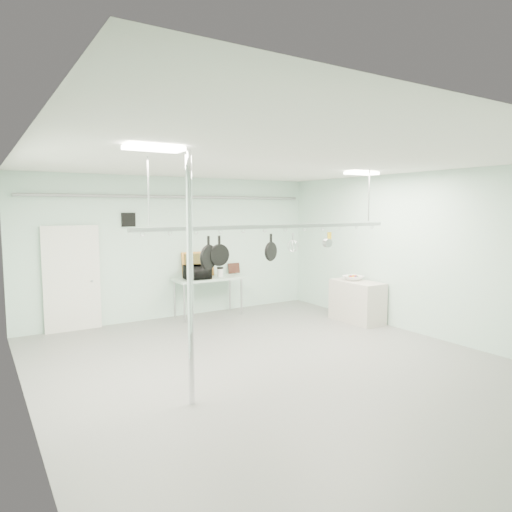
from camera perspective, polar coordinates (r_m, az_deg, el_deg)
floor at (r=7.46m, az=2.38°, el=-13.55°), size 8.00×8.00×0.00m
ceiling at (r=7.06m, az=2.50°, el=11.65°), size 7.00×8.00×0.02m
back_wall at (r=10.60m, az=-9.87°, el=1.06°), size 7.00×0.02×3.20m
right_wall at (r=9.49m, az=20.07°, el=0.22°), size 0.02×8.00×3.20m
door at (r=9.98m, az=-22.04°, el=-2.77°), size 1.10×0.10×2.20m
wall_vent at (r=10.18m, az=-15.65°, el=4.40°), size 0.30×0.04×0.30m
conduit_pipe at (r=10.48m, az=-9.80°, el=7.30°), size 6.60×0.07×0.07m
chrome_pole at (r=5.74m, az=-8.23°, el=-3.02°), size 0.08×0.08×3.20m
prep_table at (r=10.58m, az=-5.98°, el=-3.08°), size 1.60×0.70×0.91m
side_cabinet at (r=10.33m, az=12.51°, el=-5.57°), size 0.60×1.20×0.90m
pot_rack at (r=7.39m, az=2.42°, el=3.94°), size 4.80×0.06×1.00m
light_panel_left at (r=5.34m, az=-12.64°, el=13.03°), size 0.65×0.30×0.05m
light_panel_right at (r=9.06m, az=13.07°, el=10.06°), size 0.65×0.30×0.05m
microwave at (r=10.34m, az=-7.34°, el=-2.02°), size 0.60×0.44×0.31m
coffee_canister at (r=10.71m, az=-4.51°, el=-2.07°), size 0.16×0.16×0.18m
painting_large at (r=10.75m, az=-7.28°, el=-1.00°), size 0.79×0.17×0.58m
painting_small at (r=11.20m, az=-2.78°, el=-1.53°), size 0.30×0.09×0.25m
fruit_bowl at (r=10.37m, az=12.05°, el=-2.70°), size 0.46×0.46×0.10m
skillet_left at (r=6.81m, az=-5.96°, el=0.37°), size 0.37×0.22×0.51m
skillet_mid at (r=6.89m, az=-4.62°, el=0.69°), size 0.33×0.07×0.45m
skillet_right at (r=7.37m, az=1.87°, el=1.17°), size 0.31×0.17×0.42m
whisk at (r=7.62m, az=4.62°, el=1.55°), size 0.22×0.22×0.36m
grater at (r=8.11m, az=9.13°, el=2.24°), size 0.09×0.04×0.22m
saucepan at (r=8.09m, az=8.92°, el=2.09°), size 0.16×0.09×0.26m
fruit_cluster at (r=10.36m, az=12.05°, el=-2.48°), size 0.24×0.24×0.09m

